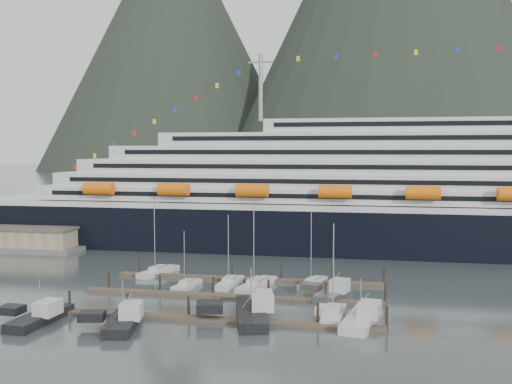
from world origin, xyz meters
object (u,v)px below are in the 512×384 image
Objects in this scene: sailboat_d at (257,285)px; sailboat_g at (313,283)px; sailboat_a at (187,286)px; trawler_a at (39,316)px; trawler_c at (250,312)px; cruise_ship at (431,199)px; sailboat_h at (334,315)px; sailboat_e at (158,272)px; sailboat_f at (230,283)px; trawler_b at (122,321)px; trawler_e at (333,293)px; warehouse at (0,237)px; trawler_d at (360,318)px.

sailboat_d reaches higher than sailboat_g.
trawler_a is (-13.31, -23.27, 0.46)m from sailboat_a.
sailboat_a is at bearing 27.56° from trawler_c.
cruise_ship reaches higher than sailboat_h.
sailboat_f is (15.48, -6.55, -0.02)m from sailboat_e.
sailboat_g is at bearing -31.05° from trawler_c.
trawler_c is (2.69, -18.35, 0.53)m from sailboat_d.
sailboat_a reaches higher than trawler_b.
sailboat_a is 0.96× the size of trawler_e.
sailboat_a is 23.35m from trawler_b.
warehouse is at bearing -172.77° from cruise_ship.
sailboat_f is 1.20× the size of trawler_e.
sailboat_h is 1.16× the size of trawler_d.
cruise_ship is at bearing -14.95° from sailboat_g.
trawler_d is (15.00, -0.10, -0.08)m from trawler_c.
sailboat_d reaches higher than sailboat_f.
trawler_d is (87.46, -49.67, -1.36)m from warehouse.
sailboat_h is at bearing 66.47° from trawler_d.
trawler_b is 1.06× the size of trawler_e.
sailboat_h is 11.63m from trawler_c.
sailboat_f is at bearing 7.05° from trawler_c.
sailboat_d is 4.85m from sailboat_f.
sailboat_g is 8.98m from trawler_e.
trawler_c is at bearing 178.01° from sailboat_g.
cruise_ship reaches higher than sailboat_g.
trawler_a is (-57.16, -69.94, -11.19)m from cruise_ship.
sailboat_e reaches higher than sailboat_f.
trawler_d is at bearing -77.25° from trawler_a.
sailboat_e is at bearing 66.00° from trawler_d.
sailboat_d is 21.35m from sailboat_h.
trawler_a is at bearing 158.07° from sailboat_a.
sailboat_d is (69.77, -31.22, -1.81)m from warehouse.
sailboat_h reaches higher than sailboat_f.
sailboat_h is 1.30× the size of trawler_e.
sailboat_d is (-32.25, -44.16, -11.61)m from cruise_ship.
trawler_a is (-38.99, -9.72, 0.42)m from sailboat_h.
cruise_ship is 19.79× the size of trawler_e.
cruise_ship is 58.32m from sailboat_f.
trawler_c is (-11.39, -2.30, 0.53)m from sailboat_h.
sailboat_d is 1.15× the size of sailboat_g.
trawler_c is 15.00m from trawler_d.
sailboat_g is 20.10m from sailboat_h.
sailboat_h is 1.16× the size of trawler_a.
warehouse is 3.03× the size of sailboat_d.
trawler_a is at bearing 145.19° from sailboat_g.
warehouse is 4.53× the size of sailboat_a.
sailboat_e is 45.83m from trawler_d.
sailboat_f reaches higher than trawler_b.
trawler_a is (-34.09, -29.22, 0.45)m from sailboat_g.
sailboat_f is (64.97, -30.56, -1.83)m from warehouse.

